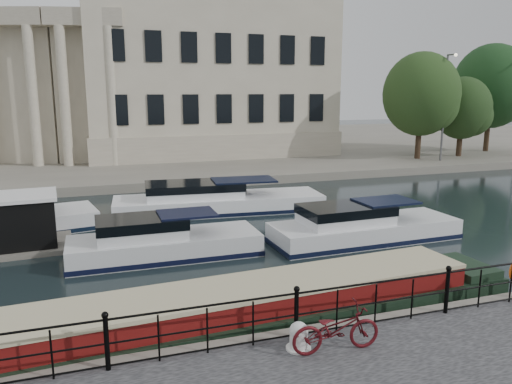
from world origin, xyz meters
TOP-DOWN VIEW (x-y plane):
  - ground_plane at (0.00, 0.00)m, footprint 160.00×160.00m
  - far_bank at (0.00, 39.00)m, footprint 120.00×42.00m
  - railing at (0.00, -2.25)m, footprint 24.14×0.14m
  - civic_building at (-1.00, 34.71)m, footprint 53.55×31.84m
  - lamp_posts at (26.00, 20.70)m, footprint 8.24×1.55m
  - bicycle at (0.56, -3.04)m, footprint 1.97×0.79m
  - mooring_bollard at (-0.14, -2.71)m, footprint 0.54×0.54m
  - narrowboat at (-0.70, -0.53)m, footprint 15.82×3.12m
  - harbour_hut at (-6.58, 8.50)m, footprint 3.48×2.97m
  - cabin_cruisers at (-0.39, 9.03)m, footprint 21.99×9.80m
  - trees at (26.29, 23.12)m, footprint 15.34×8.63m

SIDE VIEW (x-z plane):
  - ground_plane at x=0.00m, z-range 0.00..0.00m
  - far_bank at x=0.00m, z-range 0.00..0.55m
  - narrowboat at x=-0.70m, z-range -0.42..1.15m
  - cabin_cruisers at x=-0.39m, z-range -0.63..1.36m
  - mooring_bollard at x=-0.14m, z-range 0.53..1.14m
  - harbour_hut at x=-6.58m, z-range -0.15..2.06m
  - bicycle at x=0.56m, z-range 0.55..1.56m
  - railing at x=0.00m, z-range 0.59..1.81m
  - lamp_posts at x=26.00m, z-range 0.76..8.83m
  - trees at x=26.29m, z-range 0.84..10.29m
  - civic_building at x=-1.00m, z-range -1.39..15.46m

